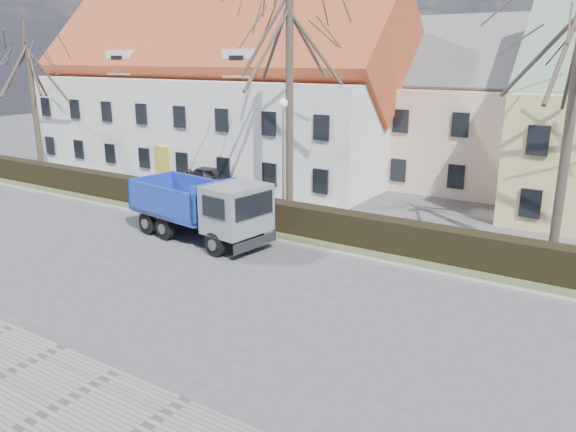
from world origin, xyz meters
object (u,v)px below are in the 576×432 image
Objects in this scene: dump_truck at (195,206)px; streetlight at (283,162)px; cart_frame at (236,226)px; parked_car_a at (214,178)px.

streetlight is at bearing 69.39° from dump_truck.
cart_frame is at bearing 64.35° from dump_truck.
streetlight is at bearing -118.46° from parked_car_a.
parked_car_a is at bearing 133.30° from dump_truck.
parked_car_a is (-7.45, 3.93, -2.26)m from streetlight.
dump_truck reaches higher than cart_frame.
streetlight is (2.07, 3.75, 1.53)m from dump_truck.
dump_truck is at bearing -123.93° from cart_frame.
parked_car_a is (-5.38, 7.68, -0.72)m from dump_truck.
streetlight reaches higher than cart_frame.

